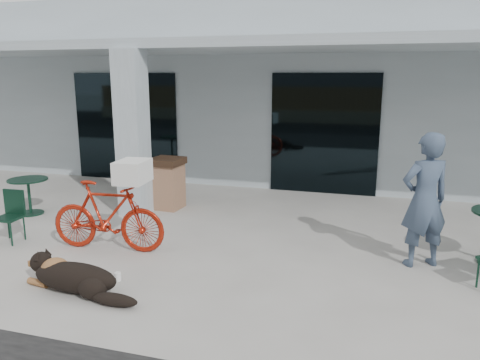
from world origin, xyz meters
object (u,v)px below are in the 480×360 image
(dog, at_px, (75,276))
(cafe_table_near, at_px, (29,196))
(bicycle, at_px, (108,216))
(cafe_chair_near, at_px, (8,217))
(person, at_px, (425,200))
(trash_receptacle, at_px, (168,183))

(dog, distance_m, cafe_table_near, 3.95)
(bicycle, distance_m, cafe_chair_near, 1.74)
(person, bearing_deg, trash_receptacle, -46.31)
(cafe_table_near, distance_m, person, 7.14)
(dog, height_order, cafe_chair_near, cafe_chair_near)
(cafe_table_near, distance_m, trash_receptacle, 2.67)
(bicycle, relative_size, cafe_table_near, 2.44)
(bicycle, distance_m, trash_receptacle, 2.40)
(person, distance_m, trash_receptacle, 5.00)
(cafe_chair_near, height_order, trash_receptacle, trash_receptacle)
(trash_receptacle, bearing_deg, cafe_chair_near, -122.23)
(bicycle, xyz_separation_m, cafe_table_near, (-2.53, 1.26, -0.20))
(cafe_chair_near, xyz_separation_m, person, (6.30, 0.89, 0.53))
(cafe_table_near, xyz_separation_m, trash_receptacle, (2.40, 1.14, 0.17))
(dog, relative_size, cafe_chair_near, 1.56)
(cafe_table_near, relative_size, trash_receptacle, 0.72)
(dog, distance_m, trash_receptacle, 3.85)
(cafe_table_near, relative_size, person, 0.39)
(cafe_table_near, height_order, trash_receptacle, trash_receptacle)
(cafe_table_near, xyz_separation_m, cafe_chair_near, (0.80, -1.41, 0.07))
(trash_receptacle, bearing_deg, cafe_table_near, -154.60)
(person, bearing_deg, bicycle, -17.63)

